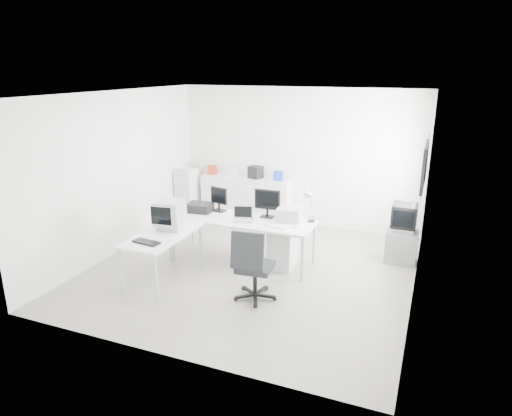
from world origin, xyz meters
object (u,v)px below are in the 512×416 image
at_px(lcd_monitor_small, 219,199).
at_px(office_chair, 255,263).
at_px(filing_cabinet, 187,194).
at_px(lcd_monitor_large, 267,204).
at_px(crt_monitor, 170,215).
at_px(laser_printer, 289,214).
at_px(drawer_pedestal, 283,249).
at_px(tv_cabinet, 401,246).
at_px(sideboard, 247,199).
at_px(laptop, 243,215).
at_px(inkjet_printer, 200,207).
at_px(main_desk, 242,240).
at_px(side_desk, 163,257).
at_px(crt_tv, 404,218).

bearing_deg(lcd_monitor_small, office_chair, -34.27).
bearing_deg(filing_cabinet, lcd_monitor_large, -30.49).
xyz_separation_m(crt_monitor, filing_cabinet, (-1.15, 2.48, -0.44)).
bearing_deg(laser_printer, drawer_pedestal, -112.06).
height_order(tv_cabinet, sideboard, sideboard).
bearing_deg(lcd_monitor_large, laser_printer, -5.18).
height_order(laptop, sideboard, laptop).
distance_m(laptop, laser_printer, 0.77).
bearing_deg(lcd_monitor_small, crt_monitor, -91.26).
relative_size(laptop, laser_printer, 0.90).
bearing_deg(inkjet_printer, crt_monitor, -95.10).
distance_m(drawer_pedestal, lcd_monitor_small, 1.43).
bearing_deg(lcd_monitor_small, tv_cabinet, 27.20).
xyz_separation_m(main_desk, crt_monitor, (-0.85, -0.85, 0.60)).
height_order(laser_printer, filing_cabinet, filing_cabinet).
height_order(laptop, laser_printer, laptop).
bearing_deg(side_desk, lcd_monitor_small, 77.47).
bearing_deg(crt_tv, laser_printer, -156.93).
relative_size(laptop, tv_cabinet, 0.62).
bearing_deg(main_desk, tv_cabinet, 21.12).
xyz_separation_m(laser_printer, crt_tv, (1.75, 0.75, -0.08)).
xyz_separation_m(main_desk, lcd_monitor_small, (-0.55, 0.25, 0.59)).
bearing_deg(lcd_monitor_large, sideboard, 121.93).
bearing_deg(laser_printer, crt_monitor, -151.89).
bearing_deg(tv_cabinet, inkjet_printer, -165.51).
bearing_deg(tv_cabinet, side_desk, -148.35).
bearing_deg(drawer_pedestal, tv_cabinet, 26.96).
xyz_separation_m(side_desk, tv_cabinet, (3.35, 2.07, -0.10)).
relative_size(laser_printer, office_chair, 0.36).
xyz_separation_m(lcd_monitor_small, office_chair, (1.24, -1.39, -0.42)).
distance_m(side_desk, lcd_monitor_small, 1.50).
relative_size(main_desk, crt_monitor, 5.27).
bearing_deg(crt_tv, lcd_monitor_small, -166.79).
relative_size(inkjet_printer, crt_monitor, 0.93).
relative_size(inkjet_printer, laser_printer, 1.10).
distance_m(laptop, crt_monitor, 1.18).
xyz_separation_m(drawer_pedestal, inkjet_printer, (-1.55, 0.05, 0.52)).
height_order(crt_monitor, tv_cabinet, crt_monitor).
relative_size(crt_tv, filing_cabinet, 0.46).
bearing_deg(sideboard, drawer_pedestal, -52.73).
bearing_deg(laptop, tv_cabinet, 6.86).
height_order(main_desk, drawer_pedestal, main_desk).
xyz_separation_m(drawer_pedestal, laser_printer, (0.05, 0.17, 0.56)).
distance_m(lcd_monitor_small, sideboard, 1.78).
xyz_separation_m(main_desk, tv_cabinet, (2.50, 0.97, -0.10)).
bearing_deg(office_chair, sideboard, 109.76).
height_order(side_desk, filing_cabinet, filing_cabinet).
height_order(inkjet_printer, filing_cabinet, filing_cabinet).
bearing_deg(laptop, drawer_pedestal, -3.65).
relative_size(tv_cabinet, crt_tv, 1.10).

